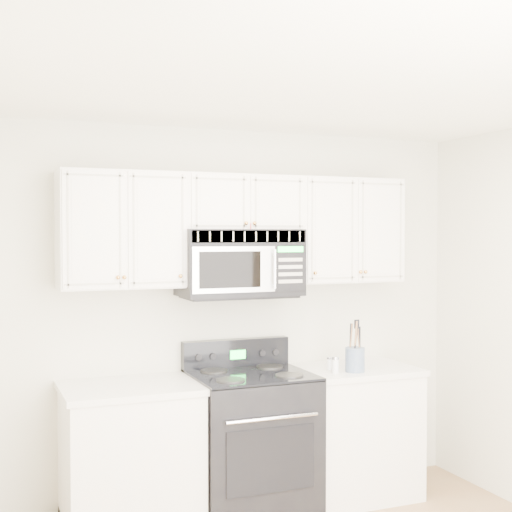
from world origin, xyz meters
TOP-DOWN VIEW (x-y plane):
  - room at (0.00, 0.00)m, footprint 3.51×3.51m
  - base_cabinet_left at (-0.80, 1.44)m, footprint 0.86×0.65m
  - base_cabinet_right at (0.80, 1.44)m, footprint 0.86×0.65m
  - range at (0.01, 1.42)m, footprint 0.78×0.71m
  - upper_cabinets at (0.00, 1.58)m, footprint 2.44×0.37m
  - microwave at (-0.02, 1.54)m, footprint 0.82×0.46m
  - utensil_crock at (0.73, 1.28)m, footprint 0.13×0.13m
  - shaker_salt at (0.60, 1.41)m, footprint 0.04×0.04m
  - shaker_pepper at (0.58, 1.28)m, footprint 0.05×0.05m

SIDE VIEW (x-z plane):
  - base_cabinet_left at x=-0.80m, z-range -0.03..0.89m
  - base_cabinet_right at x=0.80m, z-range -0.03..0.89m
  - range at x=0.01m, z-range -0.08..1.05m
  - shaker_salt at x=0.60m, z-range 0.92..1.01m
  - shaker_pepper at x=0.58m, z-range 0.92..1.03m
  - utensil_crock at x=0.73m, z-range 0.84..1.19m
  - room at x=0.00m, z-range 0.00..2.60m
  - microwave at x=-0.02m, z-range 1.45..1.90m
  - upper_cabinets at x=0.00m, z-range 1.56..2.31m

